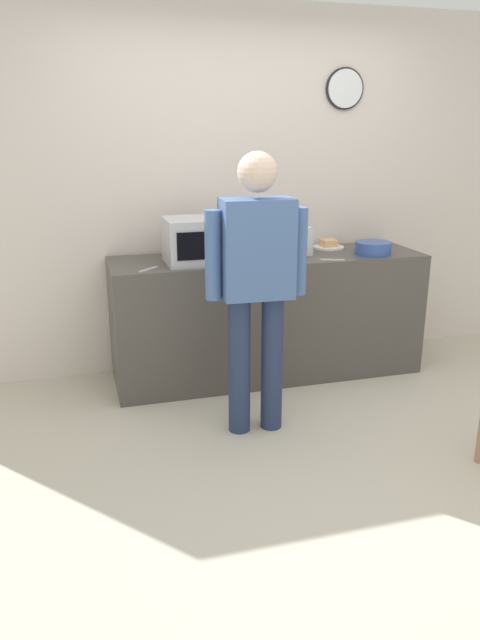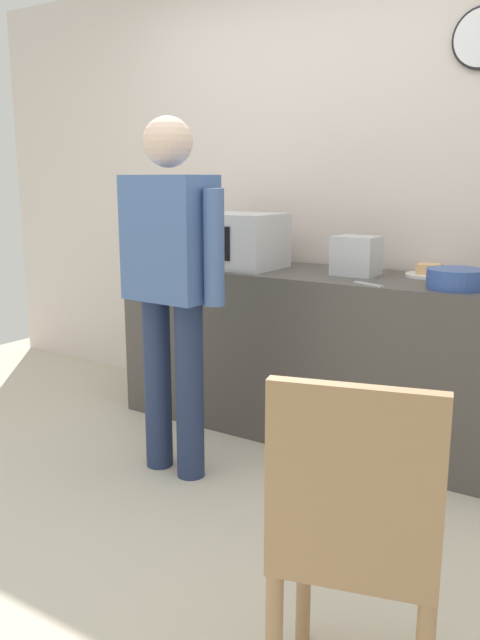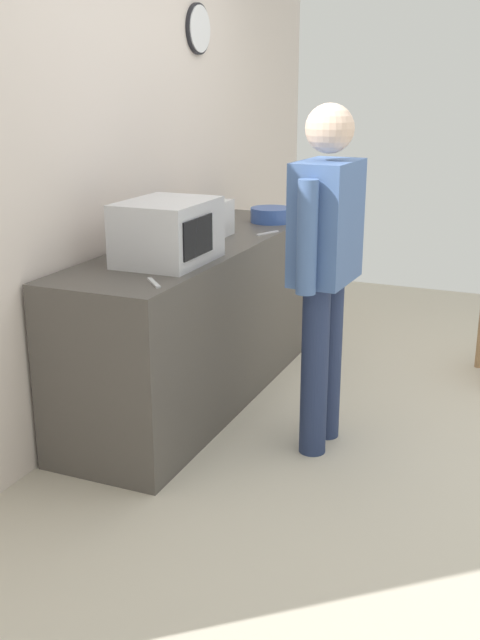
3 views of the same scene
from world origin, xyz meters
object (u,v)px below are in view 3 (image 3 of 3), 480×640
object	(u,v)px
sandwich_plate	(214,221)
person_standing	(325,255)
fork_utensil	(267,233)
microwave	(168,232)
spoon_utensil	(154,283)
salad_bowl	(271,215)
toaster	(212,218)

from	to	relation	value
sandwich_plate	person_standing	xyz separation A→B (m)	(-0.88, -0.98, 0.05)
fork_utensil	sandwich_plate	bearing A→B (deg)	69.54
microwave	spoon_utensil	world-z (taller)	microwave
person_standing	sandwich_plate	bearing A→B (deg)	48.17
sandwich_plate	person_standing	distance (m)	1.31
sandwich_plate	salad_bowl	bearing A→B (deg)	-54.42
sandwich_plate	spoon_utensil	xyz separation A→B (m)	(-1.41, -0.37, -0.02)
salad_bowl	spoon_utensil	distance (m)	1.63
fork_utensil	microwave	bearing A→B (deg)	168.05
microwave	salad_bowl	size ratio (longest dim) A/B	1.93
toaster	spoon_utensil	xyz separation A→B (m)	(-1.08, -0.22, -0.10)
salad_bowl	spoon_utensil	xyz separation A→B (m)	(-1.63, -0.07, -0.04)
sandwich_plate	fork_utensil	world-z (taller)	sandwich_plate
sandwich_plate	fork_utensil	size ratio (longest dim) A/B	1.38
toaster	microwave	bearing A→B (deg)	-173.06
microwave	fork_utensil	size ratio (longest dim) A/B	2.94
salad_bowl	spoon_utensil	world-z (taller)	salad_bowl
microwave	toaster	world-z (taller)	microwave
microwave	salad_bowl	bearing A→B (deg)	-3.10
salad_bowl	microwave	bearing A→B (deg)	176.90
microwave	person_standing	distance (m)	0.77
microwave	toaster	xyz separation A→B (m)	(0.69, 0.08, -0.05)
microwave	spoon_utensil	xyz separation A→B (m)	(-0.39, -0.14, -0.15)
sandwich_plate	person_standing	world-z (taller)	person_standing
microwave	salad_bowl	xyz separation A→B (m)	(1.24, -0.07, -0.10)
fork_utensil	person_standing	xyz separation A→B (m)	(-0.72, -0.56, 0.07)
sandwich_plate	salad_bowl	world-z (taller)	salad_bowl
person_standing	salad_bowl	bearing A→B (deg)	32.00
salad_bowl	person_standing	xyz separation A→B (m)	(-1.09, -0.68, 0.02)
microwave	person_standing	world-z (taller)	person_standing
toaster	person_standing	world-z (taller)	person_standing
microwave	sandwich_plate	distance (m)	1.06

